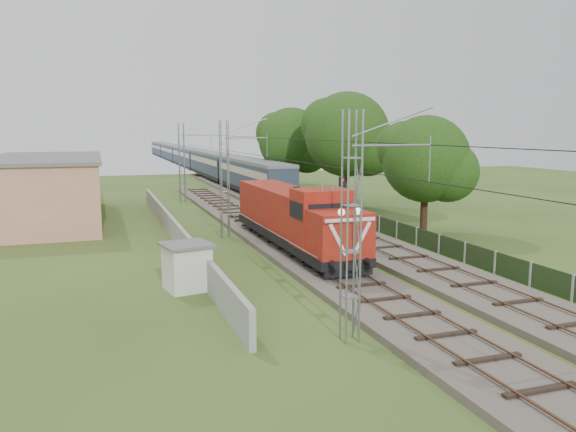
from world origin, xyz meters
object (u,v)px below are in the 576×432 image
object	(u,v)px
locomotive	(294,217)
relay_hut	(187,266)
signal_post	(341,200)
coach_rake	(188,156)

from	to	relation	value
locomotive	relay_hut	world-z (taller)	locomotive
locomotive	signal_post	xyz separation A→B (m)	(2.65, -1.01, 1.02)
locomotive	coach_rake	distance (m)	73.49
coach_rake	locomotive	bearing A→B (deg)	-93.90
locomotive	relay_hut	size ratio (longest dim) A/B	6.55
coach_rake	signal_post	world-z (taller)	signal_post
locomotive	relay_hut	distance (m)	9.71
relay_hut	coach_rake	bearing A→B (deg)	81.14
locomotive	coach_rake	xyz separation A→B (m)	(5.00, 73.32, 0.35)
coach_rake	relay_hut	xyz separation A→B (m)	(-12.40, -79.52, -1.40)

